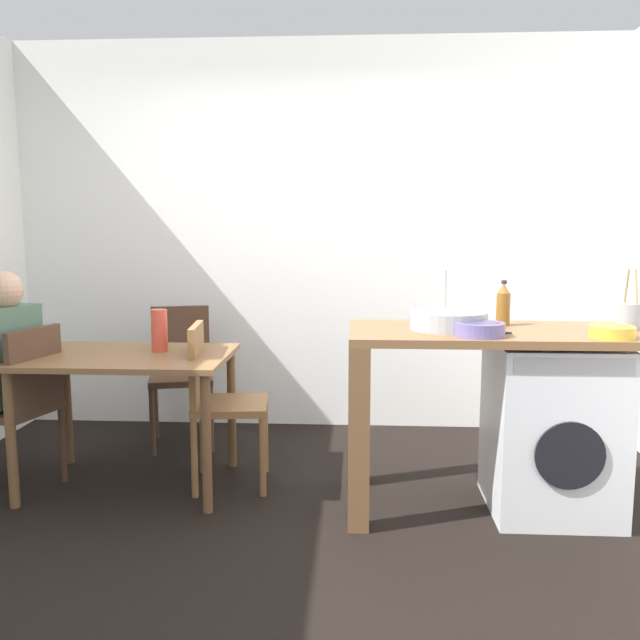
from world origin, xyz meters
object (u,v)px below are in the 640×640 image
Objects in this scene: chair_person_seat at (21,400)px; colander at (612,331)px; mixing_bowl at (480,328)px; bottle_tall_green at (503,305)px; utensil_crock at (629,315)px; vase at (159,330)px; chair_spare_by_wall at (181,367)px; dining_table at (128,372)px; chair_opposite at (217,395)px; washing_machine at (551,427)px.

colander is at bearing -80.37° from chair_person_seat.
mixing_bowl is at bearing -81.27° from chair_person_seat.
utensil_crock is (0.60, -0.10, -0.04)m from bottle_tall_green.
chair_spare_by_wall is at bearing 95.80° from vase.
bottle_tall_green reaches higher than vase.
chair_person_seat is (-0.55, -0.12, -0.14)m from dining_table.
bottle_tall_green is 0.40m from mixing_bowl.
mixing_bowl reaches higher than colander.
utensil_crock is at bearing 56.30° from colander.
chair_spare_by_wall is (-0.39, 0.73, 0.00)m from chair_opposite.
dining_table is 2.46m from colander.
washing_machine reaches higher than dining_table.
chair_person_seat is 1.09m from chair_spare_by_wall.
mixing_bowl is 1.16× the size of colander.
colander is (0.42, -0.37, -0.07)m from bottle_tall_green.
washing_machine is (2.22, -0.19, -0.21)m from dining_table.
vase is (0.07, -0.67, 0.35)m from chair_spare_by_wall.
chair_opposite is at bearing 5.06° from dining_table.
colander is at bearing 138.90° from chair_spare_by_wall.
mixing_bowl is at bearing -162.11° from utensil_crock.
vase reaches higher than chair_spare_by_wall.
chair_person_seat is at bearing 178.57° from washing_machine.
utensil_crock is (0.77, 0.25, 0.03)m from mixing_bowl.
chair_person_seat and chair_opposite have the same top height.
dining_table is at bearing 176.98° from utensil_crock.
chair_spare_by_wall is 3.00× the size of utensil_crock.
chair_spare_by_wall is 3.86× the size of vase.
chair_spare_by_wall is (0.08, 0.77, -0.14)m from dining_table.
dining_table is at bearing 175.14° from washing_machine.
chair_opposite reaches higher than dining_table.
mixing_bowl is at bearing 178.07° from colander.
utensil_crock is at bearing -9.42° from bottle_tall_green.
bottle_tall_green is at bearing 142.80° from chair_spare_by_wall.
mixing_bowl is (-0.41, -0.20, 0.53)m from washing_machine.
mixing_bowl is (2.36, -0.27, 0.45)m from chair_person_seat.
chair_person_seat is 3.87× the size of bottle_tall_green.
dining_table is 0.50m from chair_opposite.
chair_opposite is at bearing 166.92° from colander.
washing_machine is at bearing -76.26° from chair_person_seat.
vase reaches higher than chair_opposite.
chair_opposite is at bearing 104.16° from chair_spare_by_wall.
chair_spare_by_wall is 4.50× the size of colander.
vase is (-0.33, 0.06, 0.35)m from chair_opposite.
bottle_tall_green is 1.00× the size of vase.
chair_person_seat is at bearing 179.69° from utensil_crock.
utensil_crock reaches higher than dining_table.
chair_spare_by_wall is 1.05× the size of washing_machine.
dining_table is at bearing 178.92° from bottle_tall_green.
utensil_crock is 1.50× the size of colander.
colander is at bearing -123.70° from utensil_crock.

